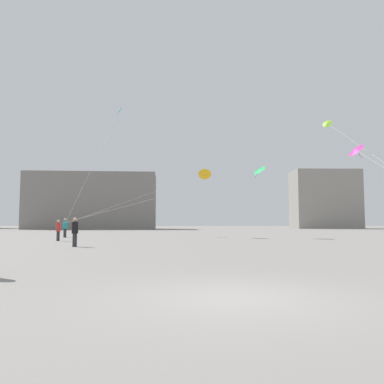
{
  "coord_description": "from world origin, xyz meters",
  "views": [
    {
      "loc": [
        -1.16,
        -7.31,
        1.43
      ],
      "look_at": [
        0.0,
        18.44,
        3.51
      ],
      "focal_mm": 35.41,
      "sensor_mm": 36.0,
      "label": 1
    }
  ],
  "objects_px": {
    "person_in_red": "(58,229)",
    "kite_cyan_diamond": "(118,112)",
    "building_centre_hall": "(93,202)",
    "building_right_hall": "(325,200)",
    "kite_magenta_diamond": "(356,150)",
    "kite_amber_diamond": "(204,174)",
    "kite_emerald_delta": "(255,172)",
    "person_in_black": "(75,231)",
    "person_in_teal": "(65,227)",
    "kite_lime_diamond": "(329,124)"
  },
  "relations": [
    {
      "from": "person_in_red",
      "to": "building_right_hall",
      "type": "bearing_deg",
      "value": -31.92
    },
    {
      "from": "kite_amber_diamond",
      "to": "building_right_hall",
      "type": "relative_size",
      "value": 0.91
    },
    {
      "from": "kite_cyan_diamond",
      "to": "kite_amber_diamond",
      "type": "distance_m",
      "value": 14.72
    },
    {
      "from": "person_in_black",
      "to": "kite_cyan_diamond",
      "type": "xyz_separation_m",
      "value": [
        -0.9,
        21.89,
        13.67
      ]
    },
    {
      "from": "kite_cyan_diamond",
      "to": "kite_emerald_delta",
      "type": "relative_size",
      "value": 0.79
    },
    {
      "from": "kite_emerald_delta",
      "to": "building_centre_hall",
      "type": "bearing_deg",
      "value": 118.09
    },
    {
      "from": "person_in_black",
      "to": "kite_magenta_diamond",
      "type": "distance_m",
      "value": 22.75
    },
    {
      "from": "person_in_black",
      "to": "kite_cyan_diamond",
      "type": "distance_m",
      "value": 25.83
    },
    {
      "from": "kite_magenta_diamond",
      "to": "person_in_red",
      "type": "bearing_deg",
      "value": 179.42
    },
    {
      "from": "building_centre_hall",
      "to": "person_in_red",
      "type": "bearing_deg",
      "value": -80.7
    },
    {
      "from": "person_in_red",
      "to": "kite_magenta_diamond",
      "type": "bearing_deg",
      "value": -85.25
    },
    {
      "from": "building_right_hall",
      "to": "kite_emerald_delta",
      "type": "bearing_deg",
      "value": -117.86
    },
    {
      "from": "building_right_hall",
      "to": "building_centre_hall",
      "type": "bearing_deg",
      "value": -173.52
    },
    {
      "from": "kite_emerald_delta",
      "to": "building_centre_hall",
      "type": "distance_m",
      "value": 54.17
    },
    {
      "from": "kite_emerald_delta",
      "to": "building_right_hall",
      "type": "bearing_deg",
      "value": 62.14
    },
    {
      "from": "kite_lime_diamond",
      "to": "kite_magenta_diamond",
      "type": "bearing_deg",
      "value": -100.09
    },
    {
      "from": "kite_cyan_diamond",
      "to": "building_right_hall",
      "type": "xyz_separation_m",
      "value": [
        42.98,
        44.92,
        -7.66
      ]
    },
    {
      "from": "person_in_teal",
      "to": "kite_lime_diamond",
      "type": "distance_m",
      "value": 29.07
    },
    {
      "from": "kite_lime_diamond",
      "to": "kite_amber_diamond",
      "type": "height_order",
      "value": "kite_lime_diamond"
    },
    {
      "from": "kite_magenta_diamond",
      "to": "kite_amber_diamond",
      "type": "height_order",
      "value": "kite_magenta_diamond"
    },
    {
      "from": "kite_cyan_diamond",
      "to": "building_centre_hall",
      "type": "xyz_separation_m",
      "value": [
        -11.02,
        38.79,
        -8.65
      ]
    },
    {
      "from": "person_in_teal",
      "to": "kite_lime_diamond",
      "type": "relative_size",
      "value": 0.08
    },
    {
      "from": "building_centre_hall",
      "to": "kite_lime_diamond",
      "type": "bearing_deg",
      "value": -52.44
    },
    {
      "from": "kite_cyan_diamond",
      "to": "building_right_hall",
      "type": "bearing_deg",
      "value": 46.27
    },
    {
      "from": "person_in_teal",
      "to": "person_in_black",
      "type": "height_order",
      "value": "person_in_teal"
    },
    {
      "from": "kite_magenta_diamond",
      "to": "kite_emerald_delta",
      "type": "distance_m",
      "value": 9.24
    },
    {
      "from": "person_in_red",
      "to": "kite_magenta_diamond",
      "type": "distance_m",
      "value": 24.7
    },
    {
      "from": "kite_magenta_diamond",
      "to": "building_centre_hall",
      "type": "relative_size",
      "value": 0.47
    },
    {
      "from": "person_in_red",
      "to": "person_in_teal",
      "type": "bearing_deg",
      "value": 17.12
    },
    {
      "from": "person_in_red",
      "to": "kite_cyan_diamond",
      "type": "relative_size",
      "value": 0.12
    },
    {
      "from": "kite_cyan_diamond",
      "to": "person_in_teal",
      "type": "bearing_deg",
      "value": -115.11
    },
    {
      "from": "person_in_red",
      "to": "building_centre_hall",
      "type": "relative_size",
      "value": 0.06
    },
    {
      "from": "building_centre_hall",
      "to": "building_right_hall",
      "type": "relative_size",
      "value": 1.76
    },
    {
      "from": "kite_emerald_delta",
      "to": "building_centre_hall",
      "type": "relative_size",
      "value": 0.65
    },
    {
      "from": "kite_amber_diamond",
      "to": "building_centre_hall",
      "type": "bearing_deg",
      "value": 114.19
    },
    {
      "from": "kite_lime_diamond",
      "to": "kite_amber_diamond",
      "type": "distance_m",
      "value": 14.73
    },
    {
      "from": "person_in_teal",
      "to": "kite_lime_diamond",
      "type": "bearing_deg",
      "value": 69.31
    },
    {
      "from": "kite_lime_diamond",
      "to": "kite_magenta_diamond",
      "type": "relative_size",
      "value": 1.73
    },
    {
      "from": "person_in_black",
      "to": "kite_magenta_diamond",
      "type": "bearing_deg",
      "value": -81.47
    },
    {
      "from": "kite_emerald_delta",
      "to": "kite_cyan_diamond",
      "type": "bearing_deg",
      "value": 148.15
    },
    {
      "from": "person_in_black",
      "to": "building_centre_hall",
      "type": "height_order",
      "value": "building_centre_hall"
    },
    {
      "from": "person_in_black",
      "to": "building_right_hall",
      "type": "xyz_separation_m",
      "value": [
        42.07,
        66.81,
        6.02
      ]
    },
    {
      "from": "building_centre_hall",
      "to": "building_right_hall",
      "type": "bearing_deg",
      "value": 6.48
    },
    {
      "from": "person_in_red",
      "to": "kite_amber_diamond",
      "type": "bearing_deg",
      "value": -53.29
    },
    {
      "from": "building_centre_hall",
      "to": "building_right_hall",
      "type": "xyz_separation_m",
      "value": [
        54.0,
        6.13,
        1.0
      ]
    },
    {
      "from": "kite_cyan_diamond",
      "to": "kite_amber_diamond",
      "type": "bearing_deg",
      "value": -36.99
    },
    {
      "from": "kite_cyan_diamond",
      "to": "kite_amber_diamond",
      "type": "height_order",
      "value": "kite_cyan_diamond"
    },
    {
      "from": "building_centre_hall",
      "to": "kite_amber_diamond",
      "type": "bearing_deg",
      "value": -65.81
    },
    {
      "from": "kite_lime_diamond",
      "to": "building_right_hall",
      "type": "bearing_deg",
      "value": 68.65
    },
    {
      "from": "kite_cyan_diamond",
      "to": "person_in_black",
      "type": "bearing_deg",
      "value": -87.64
    }
  ]
}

